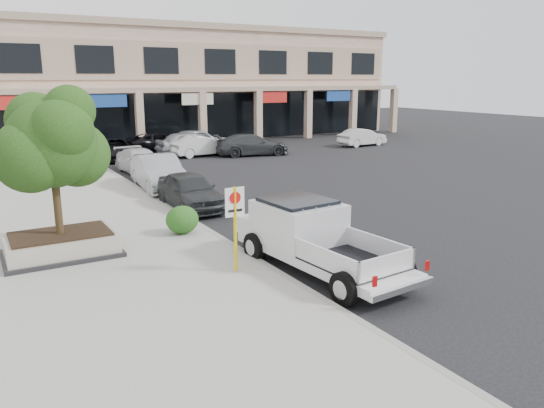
{
  "coord_description": "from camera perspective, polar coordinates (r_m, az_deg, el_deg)",
  "views": [
    {
      "loc": [
        -8.42,
        -12.05,
        5.21
      ],
      "look_at": [
        -0.54,
        1.5,
        1.46
      ],
      "focal_mm": 35.0,
      "sensor_mm": 36.0,
      "label": 1
    }
  ],
  "objects": [
    {
      "name": "sidewalk",
      "position": [
        18.99,
        -20.21,
        -3.1
      ],
      "size": [
        8.0,
        52.0,
        0.15
      ],
      "primitive_type": "cube",
      "color": "gray",
      "rests_on": "ground"
    },
    {
      "name": "pickup_truck",
      "position": [
        14.43,
        5.4,
        -3.85
      ],
      "size": [
        2.69,
        6.1,
        1.87
      ],
      "primitive_type": null,
      "rotation": [
        0.0,
        0.0,
        0.08
      ],
      "color": "silver",
      "rests_on": "ground"
    },
    {
      "name": "curb_car_b",
      "position": [
        25.66,
        -12.11,
        3.32
      ],
      "size": [
        2.16,
        5.16,
        1.66
      ],
      "primitive_type": "imported",
      "rotation": [
        0.0,
        0.0,
        -0.08
      ],
      "color": "#94989B",
      "rests_on": "ground"
    },
    {
      "name": "lot_car_f",
      "position": [
        42.23,
        9.67,
        7.09
      ],
      "size": [
        4.17,
        1.74,
        1.34
      ],
      "primitive_type": "imported",
      "rotation": [
        0.0,
        0.0,
        1.65
      ],
      "color": "silver",
      "rests_on": "ground"
    },
    {
      "name": "curb_car_d",
      "position": [
        36.12,
        -16.6,
        5.71
      ],
      "size": [
        2.73,
        5.16,
        1.38
      ],
      "primitive_type": "imported",
      "rotation": [
        0.0,
        0.0,
        -0.09
      ],
      "color": "black",
      "rests_on": "ground"
    },
    {
      "name": "curb",
      "position": [
        19.98,
        -9.03,
        -1.62
      ],
      "size": [
        0.2,
        52.0,
        0.15
      ],
      "primitive_type": "cube",
      "color": "gray",
      "rests_on": "ground"
    },
    {
      "name": "no_parking_sign",
      "position": [
        13.94,
        -4.0,
        -1.46
      ],
      "size": [
        0.55,
        0.09,
        2.3
      ],
      "color": "#DBC00B",
      "rests_on": "sidewalk"
    },
    {
      "name": "lot_car_d",
      "position": [
        39.38,
        -11.93,
        6.56
      ],
      "size": [
        4.98,
        2.43,
        1.36
      ],
      "primitive_type": "imported",
      "rotation": [
        0.0,
        0.0,
        1.61
      ],
      "color": "black",
      "rests_on": "ground"
    },
    {
      "name": "lot_car_e",
      "position": [
        38.86,
        -7.86,
        6.83
      ],
      "size": [
        4.96,
        2.43,
        1.63
      ],
      "primitive_type": "imported",
      "rotation": [
        0.0,
        0.0,
        1.46
      ],
      "color": "#A4A8AC",
      "rests_on": "ground"
    },
    {
      "name": "curb_car_c",
      "position": [
        30.47,
        -13.94,
        4.47
      ],
      "size": [
        2.12,
        4.67,
        1.33
      ],
      "primitive_type": "imported",
      "rotation": [
        0.0,
        0.0,
        0.06
      ],
      "color": "silver",
      "rests_on": "ground"
    },
    {
      "name": "strip_mall",
      "position": [
        48.82,
        -10.81,
        12.68
      ],
      "size": [
        40.55,
        12.43,
        9.5
      ],
      "color": "tan",
      "rests_on": "ground"
    },
    {
      "name": "ground",
      "position": [
        15.59,
        4.52,
        -6.12
      ],
      "size": [
        120.0,
        120.0,
        0.0
      ],
      "primitive_type": "plane",
      "color": "black",
      "rests_on": "ground"
    },
    {
      "name": "curb_car_a",
      "position": [
        21.73,
        -8.81,
        1.42
      ],
      "size": [
        1.79,
        4.37,
        1.48
      ],
      "primitive_type": "imported",
      "rotation": [
        0.0,
        0.0,
        -0.01
      ],
      "color": "#292C2E",
      "rests_on": "ground"
    },
    {
      "name": "lot_car_a",
      "position": [
        37.55,
        -8.83,
        6.55
      ],
      "size": [
        4.81,
        2.19,
        1.6
      ],
      "primitive_type": "imported",
      "rotation": [
        0.0,
        0.0,
        1.64
      ],
      "color": "#AFB3B7",
      "rests_on": "ground"
    },
    {
      "name": "hedge",
      "position": [
        17.83,
        -9.64,
        -1.68
      ],
      "size": [
        1.1,
        0.99,
        0.93
      ],
      "primitive_type": "ellipsoid",
      "color": "#1A4714",
      "rests_on": "sidewalk"
    },
    {
      "name": "lot_car_b",
      "position": [
        36.48,
        -7.57,
        6.21
      ],
      "size": [
        4.27,
        1.78,
        1.37
      ],
      "primitive_type": "imported",
      "rotation": [
        0.0,
        0.0,
        1.65
      ],
      "color": "silver",
      "rests_on": "ground"
    },
    {
      "name": "planter_tree",
      "position": [
        16.23,
        -22.24,
        6.09
      ],
      "size": [
        2.9,
        2.55,
        4.0
      ],
      "color": "#302312",
      "rests_on": "planter"
    },
    {
      "name": "lot_car_c",
      "position": [
        36.54,
        -2.15,
        6.4
      ],
      "size": [
        5.36,
        3.06,
        1.46
      ],
      "primitive_type": "imported",
      "rotation": [
        0.0,
        0.0,
        1.36
      ],
      "color": "#313537",
      "rests_on": "ground"
    },
    {
      "name": "planter",
      "position": [
        16.65,
        -21.72,
        -4.07
      ],
      "size": [
        3.2,
        2.2,
        0.68
      ],
      "color": "black",
      "rests_on": "sidewalk"
    }
  ]
}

